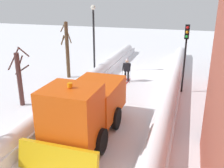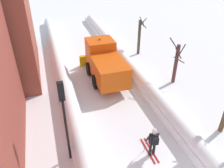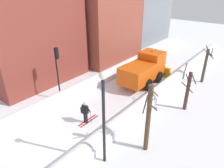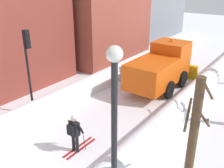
# 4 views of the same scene
# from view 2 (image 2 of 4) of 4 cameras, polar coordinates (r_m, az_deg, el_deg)

# --- Properties ---
(ground_plane) EXTENTS (80.00, 80.00, 0.00)m
(ground_plane) POSITION_cam_2_polar(r_m,az_deg,el_deg) (17.85, -2.30, -0.47)
(ground_plane) COLOR white
(snowbank_left) EXTENTS (1.10, 36.00, 1.07)m
(snowbank_left) POSITION_cam_2_polar(r_m,az_deg,el_deg) (17.19, -11.74, -0.71)
(snowbank_left) COLOR white
(snowbank_left) RESTS_ON ground
(snowbank_right) EXTENTS (1.10, 36.00, 1.02)m
(snowbank_right) POSITION_cam_2_polar(r_m,az_deg,el_deg) (18.48, 6.41, 2.15)
(snowbank_right) COLOR white
(snowbank_right) RESTS_ON ground
(plow_truck) EXTENTS (3.20, 5.98, 3.12)m
(plow_truck) POSITION_cam_2_polar(r_m,az_deg,el_deg) (18.11, -1.79, 5.41)
(plow_truck) COLOR #DB510F
(plow_truck) RESTS_ON ground
(skier) EXTENTS (0.62, 1.80, 1.81)m
(skier) POSITION_cam_2_polar(r_m,az_deg,el_deg) (12.06, 10.40, -13.92)
(skier) COLOR black
(skier) RESTS_ON ground
(traffic_light_pole) EXTENTS (0.28, 0.42, 4.56)m
(traffic_light_pole) POSITION_cam_2_polar(r_m,az_deg,el_deg) (10.54, -12.18, -6.07)
(traffic_light_pole) COLOR black
(traffic_light_pole) RESTS_ON ground
(bare_tree_mid) EXTENTS (1.10, 1.25, 3.69)m
(bare_tree_mid) POSITION_cam_2_polar(r_m,az_deg,el_deg) (18.17, 15.89, 5.15)
(bare_tree_mid) COLOR #482B28
(bare_tree_mid) RESTS_ON ground
(bare_tree_far) EXTENTS (1.01, 1.23, 3.86)m
(bare_tree_far) POSITION_cam_2_polar(r_m,az_deg,el_deg) (22.71, 6.97, 11.94)
(bare_tree_far) COLOR #3F3A2D
(bare_tree_far) RESTS_ON ground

